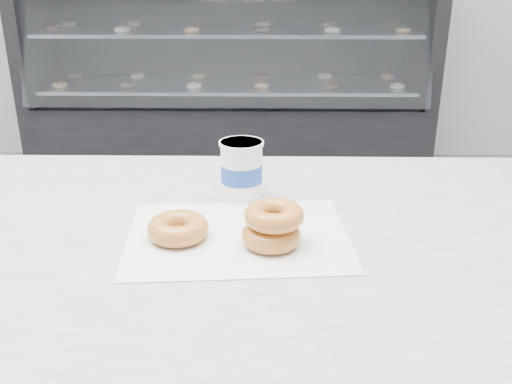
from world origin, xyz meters
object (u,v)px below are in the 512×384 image
donut_stack (273,226)px  coffee_cup (242,169)px  donut_single (178,228)px  display_case (230,98)px

donut_stack → coffee_cup: bearing=106.1°
donut_single → coffee_cup: (0.09, 0.17, 0.04)m
display_case → donut_stack: bearing=-85.1°
donut_stack → coffee_cup: 0.19m
display_case → donut_single: (0.09, -2.74, 0.43)m
display_case → donut_stack: (0.24, -2.76, 0.44)m
display_case → coffee_cup: (0.18, -2.57, 0.46)m
donut_stack → coffee_cup: size_ratio=0.91×
donut_single → donut_stack: donut_stack is taller
donut_stack → display_case: bearing=94.9°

